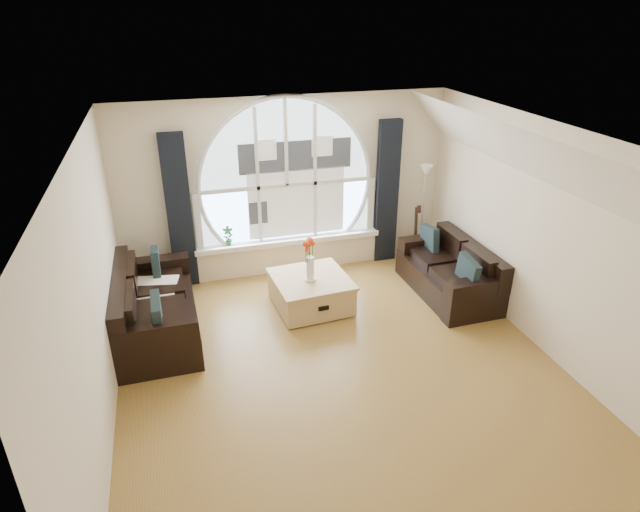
{
  "coord_description": "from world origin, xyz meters",
  "views": [
    {
      "loc": [
        -1.65,
        -4.84,
        3.91
      ],
      "look_at": [
        0.0,
        0.9,
        1.05
      ],
      "focal_mm": 30.15,
      "sensor_mm": 36.0,
      "label": 1
    }
  ],
  "objects_px": {
    "sofa_left": "(155,306)",
    "floor_lamp": "(422,214)",
    "sofa_right": "(449,269)",
    "coffee_chest": "(311,291)",
    "vase_flowers": "(310,254)",
    "guitar": "(414,235)",
    "potted_plant": "(228,236)"
  },
  "relations": [
    {
      "from": "sofa_left",
      "to": "coffee_chest",
      "type": "distance_m",
      "value": 2.08
    },
    {
      "from": "sofa_left",
      "to": "coffee_chest",
      "type": "xyz_separation_m",
      "value": [
        2.07,
        0.1,
        -0.15
      ]
    },
    {
      "from": "coffee_chest",
      "to": "floor_lamp",
      "type": "xyz_separation_m",
      "value": [
        2.13,
        1.0,
        0.55
      ]
    },
    {
      "from": "guitar",
      "to": "floor_lamp",
      "type": "bearing_deg",
      "value": 54.89
    },
    {
      "from": "sofa_left",
      "to": "vase_flowers",
      "type": "distance_m",
      "value": 2.09
    },
    {
      "from": "sofa_right",
      "to": "potted_plant",
      "type": "bearing_deg",
      "value": 154.21
    },
    {
      "from": "floor_lamp",
      "to": "potted_plant",
      "type": "xyz_separation_m",
      "value": [
        -3.09,
        0.19,
        -0.1
      ]
    },
    {
      "from": "sofa_left",
      "to": "coffee_chest",
      "type": "height_order",
      "value": "sofa_left"
    },
    {
      "from": "floor_lamp",
      "to": "guitar",
      "type": "height_order",
      "value": "floor_lamp"
    },
    {
      "from": "sofa_right",
      "to": "potted_plant",
      "type": "distance_m",
      "value": 3.29
    },
    {
      "from": "sofa_right",
      "to": "floor_lamp",
      "type": "xyz_separation_m",
      "value": [
        0.11,
        1.18,
        0.4
      ]
    },
    {
      "from": "vase_flowers",
      "to": "guitar",
      "type": "distance_m",
      "value": 2.16
    },
    {
      "from": "vase_flowers",
      "to": "potted_plant",
      "type": "xyz_separation_m",
      "value": [
        -0.94,
        1.25,
        -0.14
      ]
    },
    {
      "from": "guitar",
      "to": "sofa_right",
      "type": "bearing_deg",
      "value": -68.59
    },
    {
      "from": "floor_lamp",
      "to": "sofa_left",
      "type": "bearing_deg",
      "value": -165.33
    },
    {
      "from": "coffee_chest",
      "to": "vase_flowers",
      "type": "bearing_deg",
      "value": -116.05
    },
    {
      "from": "sofa_left",
      "to": "floor_lamp",
      "type": "bearing_deg",
      "value": 13.94
    },
    {
      "from": "sofa_left",
      "to": "sofa_right",
      "type": "distance_m",
      "value": 4.09
    },
    {
      "from": "sofa_right",
      "to": "coffee_chest",
      "type": "distance_m",
      "value": 2.03
    },
    {
      "from": "coffee_chest",
      "to": "floor_lamp",
      "type": "distance_m",
      "value": 2.42
    },
    {
      "from": "floor_lamp",
      "to": "guitar",
      "type": "distance_m",
      "value": 0.38
    },
    {
      "from": "sofa_left",
      "to": "floor_lamp",
      "type": "relative_size",
      "value": 1.22
    },
    {
      "from": "coffee_chest",
      "to": "sofa_left",
      "type": "bearing_deg",
      "value": 178.27
    },
    {
      "from": "vase_flowers",
      "to": "floor_lamp",
      "type": "distance_m",
      "value": 2.4
    },
    {
      "from": "sofa_left",
      "to": "potted_plant",
      "type": "relative_size",
      "value": 6.4
    },
    {
      "from": "sofa_right",
      "to": "guitar",
      "type": "bearing_deg",
      "value": 94.41
    },
    {
      "from": "guitar",
      "to": "potted_plant",
      "type": "relative_size",
      "value": 3.48
    },
    {
      "from": "coffee_chest",
      "to": "guitar",
      "type": "bearing_deg",
      "value": 18.77
    },
    {
      "from": "potted_plant",
      "to": "floor_lamp",
      "type": "bearing_deg",
      "value": -3.51
    },
    {
      "from": "floor_lamp",
      "to": "potted_plant",
      "type": "bearing_deg",
      "value": 176.49
    },
    {
      "from": "floor_lamp",
      "to": "guitar",
      "type": "xyz_separation_m",
      "value": [
        -0.21,
        -0.17,
        -0.27
      ]
    },
    {
      "from": "coffee_chest",
      "to": "floor_lamp",
      "type": "relative_size",
      "value": 0.63
    }
  ]
}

